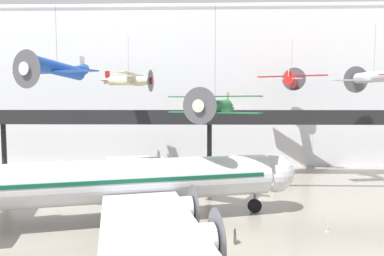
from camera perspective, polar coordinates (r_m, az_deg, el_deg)
The scene contains 12 objects.
ground_plane at distance 27.04m, azimuth 4.15°, elevation -18.44°, with size 260.00×260.00×0.00m, color gray.
hangar_back_wall at distance 57.62m, azimuth 2.76°, elevation 6.61°, with size 140.00×3.00×25.56m.
mezzanine_walkway at distance 48.29m, azimuth 2.96°, elevation 1.11°, with size 110.00×3.20×9.41m.
ceiling_truss_beam at distance 35.27m, azimuth 3.63°, elevation 19.58°, with size 120.00×0.60×0.60m.
airliner_silver_main at distance 30.31m, azimuth -10.87°, elevation -8.75°, with size 31.43×36.40×10.70m.
suspended_plane_red_highwing at distance 51.51m, azimuth 16.24°, elevation 7.70°, with size 9.74×8.35×7.18m.
suspended_plane_cream_biplane at distance 48.13m, azimuth -10.48°, elevation 7.79°, with size 6.99×8.54×7.56m.
suspended_plane_silver_racer at distance 45.12m, azimuth 28.05°, elevation 7.48°, with size 9.45×7.76×7.78m.
suspended_plane_blue_trainer at distance 34.96m, azimuth -21.54°, elevation 9.18°, with size 9.12×7.90×7.82m.
suspended_plane_green_biplane at distance 31.04m, azimuth 3.84°, elevation 3.59°, with size 8.41×7.40×10.64m.
stanchion_barrier at distance 30.79m, azimuth 21.63°, elevation -15.20°, with size 0.36×0.36×1.08m.
info_sign_pedestal at distance 26.71m, azimuth 7.16°, elevation -17.70°, with size 0.19×0.78×1.24m.
Camera 1 is at (-1.17, -24.92, 10.44)m, focal length 32.00 mm.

